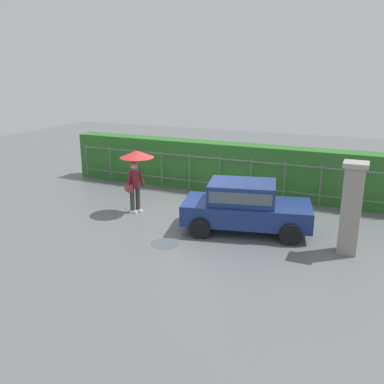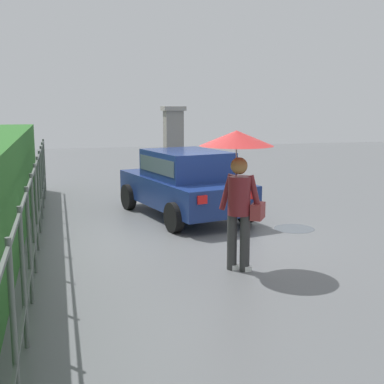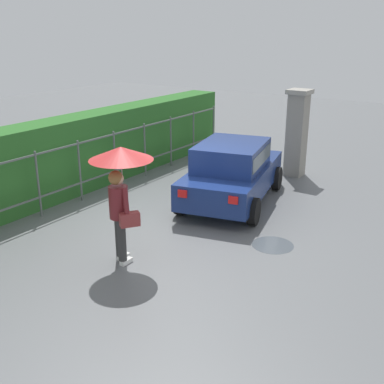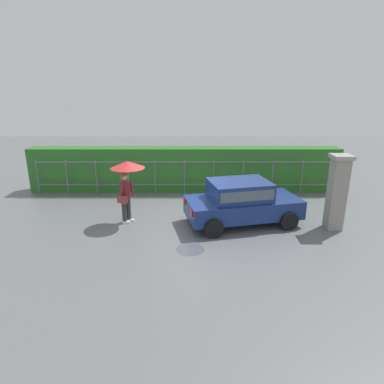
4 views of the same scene
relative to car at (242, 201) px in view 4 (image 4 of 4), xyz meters
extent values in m
plane|color=slate|center=(-1.64, 0.32, -0.80)|extent=(40.00, 40.00, 0.00)
cube|color=navy|center=(0.06, 0.01, -0.22)|extent=(3.97, 2.43, 0.60)
cube|color=navy|center=(-0.09, -0.02, 0.38)|extent=(2.18, 1.83, 0.60)
cube|color=#4C5B66|center=(-0.09, -0.02, 0.40)|extent=(2.03, 1.82, 0.33)
cylinder|color=black|center=(1.09, 1.11, -0.50)|extent=(0.63, 0.31, 0.60)
cylinder|color=black|center=(1.47, -0.52, -0.50)|extent=(0.63, 0.31, 0.60)
cylinder|color=black|center=(-1.35, 0.55, -0.50)|extent=(0.63, 0.31, 0.60)
cylinder|color=black|center=(-0.97, -1.09, -0.50)|extent=(0.63, 0.31, 0.60)
cube|color=red|center=(-1.88, 0.13, -0.07)|extent=(0.10, 0.21, 0.16)
cube|color=red|center=(-1.63, -0.94, -0.07)|extent=(0.10, 0.21, 0.16)
cylinder|color=#333333|center=(-3.78, 0.20, -0.37)|extent=(0.15, 0.15, 0.86)
cylinder|color=#333333|center=(-3.89, 0.03, -0.37)|extent=(0.15, 0.15, 0.86)
cube|color=white|center=(-3.73, 0.16, -0.76)|extent=(0.26, 0.10, 0.08)
cube|color=white|center=(-3.85, 0.00, -0.76)|extent=(0.26, 0.10, 0.08)
cylinder|color=maroon|center=(-3.84, 0.11, 0.35)|extent=(0.34, 0.34, 0.58)
sphere|color=#DBAD89|center=(-3.84, 0.11, 0.78)|extent=(0.22, 0.22, 0.22)
sphere|color=olive|center=(-3.86, 0.13, 0.80)|extent=(0.25, 0.25, 0.25)
cylinder|color=maroon|center=(-3.65, 0.25, 0.37)|extent=(0.20, 0.24, 0.56)
cylinder|color=maroon|center=(-3.90, -0.11, 0.37)|extent=(0.20, 0.24, 0.56)
cylinder|color=#B2B2B7|center=(-3.71, 0.12, 0.69)|extent=(0.02, 0.02, 0.77)
cone|color=red|center=(-3.71, 0.12, 1.19)|extent=(1.11, 1.11, 0.23)
cube|color=maroon|center=(-3.89, -0.17, 0.11)|extent=(0.37, 0.33, 0.24)
cube|color=gray|center=(2.93, -0.41, 0.35)|extent=(0.48, 0.48, 2.30)
cube|color=#9E998E|center=(2.93, -0.41, 1.56)|extent=(0.60, 0.60, 0.12)
cylinder|color=#59605B|center=(-8.11, 3.09, -0.05)|extent=(0.05, 0.05, 1.50)
cylinder|color=#59605B|center=(-6.88, 3.09, -0.05)|extent=(0.05, 0.05, 1.50)
cylinder|color=#59605B|center=(-5.65, 3.09, -0.05)|extent=(0.05, 0.05, 1.50)
cylinder|color=#59605B|center=(-4.42, 3.09, -0.05)|extent=(0.05, 0.05, 1.50)
cylinder|color=#59605B|center=(-3.18, 3.09, -0.05)|extent=(0.05, 0.05, 1.50)
cylinder|color=#59605B|center=(-1.95, 3.09, -0.05)|extent=(0.05, 0.05, 1.50)
cylinder|color=#59605B|center=(-0.72, 3.09, -0.05)|extent=(0.05, 0.05, 1.50)
cylinder|color=#59605B|center=(0.51, 3.09, -0.05)|extent=(0.05, 0.05, 1.50)
cylinder|color=#59605B|center=(1.74, 3.09, -0.05)|extent=(0.05, 0.05, 1.50)
cylinder|color=#59605B|center=(2.97, 3.09, -0.05)|extent=(0.05, 0.05, 1.50)
cylinder|color=#59605B|center=(4.20, 3.09, -0.05)|extent=(0.05, 0.05, 1.50)
cube|color=#59605B|center=(-1.95, 3.09, 0.62)|extent=(12.31, 0.03, 0.04)
cube|color=#59605B|center=(-1.95, 3.09, -0.35)|extent=(12.31, 0.03, 0.04)
cube|color=#2D6B28|center=(-1.95, 3.79, 0.15)|extent=(13.31, 0.90, 1.90)
cylinder|color=#4C545B|center=(-1.68, -1.87, -0.80)|extent=(0.82, 0.82, 0.00)
camera|label=1|loc=(3.29, -11.17, 3.78)|focal=38.72mm
camera|label=2|loc=(-10.87, 2.69, 1.70)|focal=47.80mm
camera|label=3|loc=(-9.54, -5.24, 3.22)|focal=44.51mm
camera|label=4|loc=(-1.63, -10.25, 3.58)|focal=30.84mm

